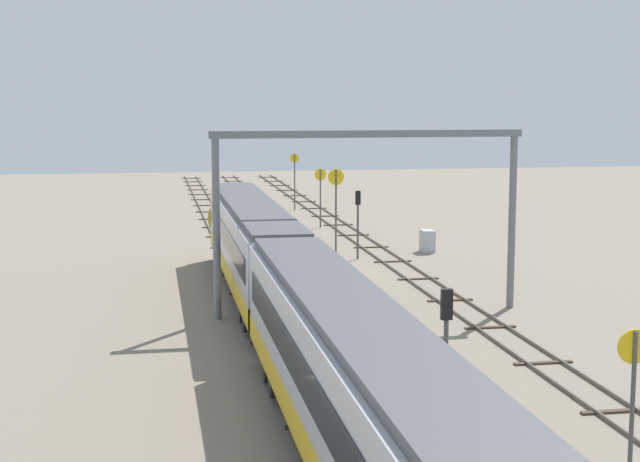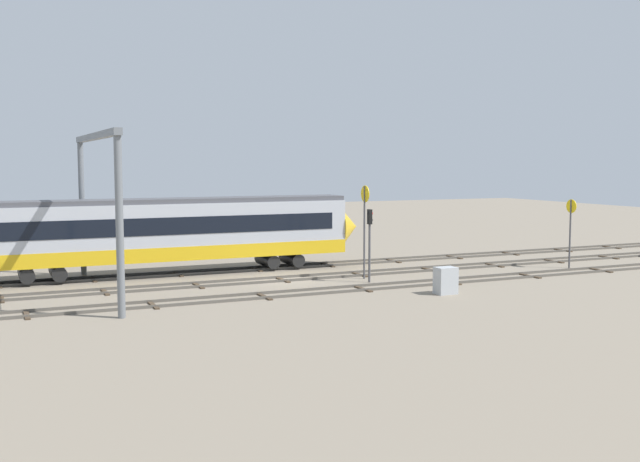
{
  "view_description": "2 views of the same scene",
  "coord_description": "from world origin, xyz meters",
  "px_view_note": "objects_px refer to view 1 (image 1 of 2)",
  "views": [
    {
      "loc": [
        -55.73,
        10.13,
        10.42
      ],
      "look_at": [
        3.95,
        -0.41,
        1.98
      ],
      "focal_mm": 54.11,
      "sensor_mm": 36.0,
      "label": 1
    },
    {
      "loc": [
        -16.58,
        -42.68,
        7.3
      ],
      "look_at": [
        3.77,
        2.61,
        2.69
      ],
      "focal_mm": 41.92,
      "sensor_mm": 36.0,
      "label": 2
    }
  ],
  "objects_px": {
    "overhead_gantry": "(369,181)",
    "speed_sign_mid_trackside": "(320,189)",
    "speed_sign_far_trackside": "(295,174)",
    "relay_cabinet": "(427,241)",
    "signal_light_trackside_approach": "(446,348)",
    "speed_sign_near_foreground": "(633,394)",
    "signal_light_trackside_departure": "(358,214)",
    "train": "(344,377)",
    "speed_sign_distant_end": "(336,200)"
  },
  "relations": [
    {
      "from": "train",
      "to": "relay_cabinet",
      "type": "bearing_deg",
      "value": -19.79
    },
    {
      "from": "speed_sign_mid_trackside",
      "to": "speed_sign_distant_end",
      "type": "bearing_deg",
      "value": 173.77
    },
    {
      "from": "overhead_gantry",
      "to": "speed_sign_far_trackside",
      "type": "height_order",
      "value": "overhead_gantry"
    },
    {
      "from": "speed_sign_far_trackside",
      "to": "signal_light_trackside_approach",
      "type": "distance_m",
      "value": 62.12
    },
    {
      "from": "train",
      "to": "speed_sign_far_trackside",
      "type": "distance_m",
      "value": 62.93
    },
    {
      "from": "signal_light_trackside_departure",
      "to": "speed_sign_distant_end",
      "type": "bearing_deg",
      "value": 75.06
    },
    {
      "from": "signal_light_trackside_approach",
      "to": "signal_light_trackside_departure",
      "type": "xyz_separation_m",
      "value": [
        34.18,
        -4.81,
        -0.3
      ]
    },
    {
      "from": "train",
      "to": "signal_light_trackside_approach",
      "type": "relative_size",
      "value": 15.16
    },
    {
      "from": "signal_light_trackside_departure",
      "to": "overhead_gantry",
      "type": "bearing_deg",
      "value": 169.56
    },
    {
      "from": "speed_sign_near_foreground",
      "to": "signal_light_trackside_approach",
      "type": "relative_size",
      "value": 0.95
    },
    {
      "from": "speed_sign_mid_trackside",
      "to": "speed_sign_far_trackside",
      "type": "bearing_deg",
      "value": 1.12
    },
    {
      "from": "speed_sign_distant_end",
      "to": "signal_light_trackside_approach",
      "type": "xyz_separation_m",
      "value": [
        -34.55,
        3.44,
        -0.64
      ]
    },
    {
      "from": "speed_sign_mid_trackside",
      "to": "relay_cabinet",
      "type": "bearing_deg",
      "value": -159.65
    },
    {
      "from": "speed_sign_mid_trackside",
      "to": "speed_sign_far_trackside",
      "type": "relative_size",
      "value": 0.9
    },
    {
      "from": "speed_sign_far_trackside",
      "to": "speed_sign_mid_trackside",
      "type": "bearing_deg",
      "value": -178.88
    },
    {
      "from": "train",
      "to": "speed_sign_distant_end",
      "type": "bearing_deg",
      "value": -10.6
    },
    {
      "from": "train",
      "to": "overhead_gantry",
      "type": "bearing_deg",
      "value": -14.81
    },
    {
      "from": "speed_sign_mid_trackside",
      "to": "relay_cabinet",
      "type": "xyz_separation_m",
      "value": [
        -13.44,
        -4.99,
        -2.37
      ]
    },
    {
      "from": "overhead_gantry",
      "to": "speed_sign_near_foreground",
      "type": "relative_size",
      "value": 3.22
    },
    {
      "from": "speed_sign_far_trackside",
      "to": "signal_light_trackside_departure",
      "type": "distance_m",
      "value": 27.75
    },
    {
      "from": "speed_sign_far_trackside",
      "to": "signal_light_trackside_approach",
      "type": "relative_size",
      "value": 1.06
    },
    {
      "from": "signal_light_trackside_approach",
      "to": "overhead_gantry",
      "type": "bearing_deg",
      "value": -5.98
    },
    {
      "from": "signal_light_trackside_departure",
      "to": "speed_sign_far_trackside",
      "type": "bearing_deg",
      "value": -0.07
    },
    {
      "from": "speed_sign_far_trackside",
      "to": "relay_cabinet",
      "type": "relative_size",
      "value": 3.51
    },
    {
      "from": "signal_light_trackside_departure",
      "to": "relay_cabinet",
      "type": "distance_m",
      "value": 6.02
    },
    {
      "from": "train",
      "to": "speed_sign_far_trackside",
      "type": "relative_size",
      "value": 14.32
    },
    {
      "from": "speed_sign_near_foreground",
      "to": "speed_sign_far_trackside",
      "type": "distance_m",
      "value": 66.43
    },
    {
      "from": "overhead_gantry",
      "to": "relay_cabinet",
      "type": "xyz_separation_m",
      "value": [
        17.46,
        -8.11,
        -5.68
      ]
    },
    {
      "from": "signal_light_trackside_departure",
      "to": "signal_light_trackside_approach",
      "type": "bearing_deg",
      "value": 171.99
    },
    {
      "from": "speed_sign_distant_end",
      "to": "train",
      "type": "bearing_deg",
      "value": 169.4
    },
    {
      "from": "overhead_gantry",
      "to": "speed_sign_mid_trackside",
      "type": "relative_size",
      "value": 3.19
    },
    {
      "from": "relay_cabinet",
      "to": "signal_light_trackside_approach",
      "type": "bearing_deg",
      "value": 164.43
    },
    {
      "from": "overhead_gantry",
      "to": "speed_sign_mid_trackside",
      "type": "bearing_deg",
      "value": -5.78
    },
    {
      "from": "signal_light_trackside_approach",
      "to": "speed_sign_far_trackside",
      "type": "bearing_deg",
      "value": -4.47
    },
    {
      "from": "train",
      "to": "speed_sign_mid_trackside",
      "type": "relative_size",
      "value": 15.84
    },
    {
      "from": "train",
      "to": "signal_light_trackside_departure",
      "type": "height_order",
      "value": "train"
    },
    {
      "from": "speed_sign_distant_end",
      "to": "speed_sign_mid_trackside",
      "type": "bearing_deg",
      "value": -6.23
    },
    {
      "from": "speed_sign_near_foreground",
      "to": "overhead_gantry",
      "type": "bearing_deg",
      "value": 3.72
    },
    {
      "from": "signal_light_trackside_approach",
      "to": "speed_sign_mid_trackside",
      "type": "bearing_deg",
      "value": -5.85
    },
    {
      "from": "speed_sign_distant_end",
      "to": "signal_light_trackside_departure",
      "type": "distance_m",
      "value": 1.7
    },
    {
      "from": "train",
      "to": "speed_sign_distant_end",
      "type": "height_order",
      "value": "speed_sign_distant_end"
    },
    {
      "from": "train",
      "to": "speed_sign_far_trackside",
      "type": "height_order",
      "value": "speed_sign_far_trackside"
    },
    {
      "from": "speed_sign_near_foreground",
      "to": "speed_sign_far_trackside",
      "type": "height_order",
      "value": "speed_sign_far_trackside"
    },
    {
      "from": "speed_sign_mid_trackside",
      "to": "relay_cabinet",
      "type": "height_order",
      "value": "speed_sign_mid_trackside"
    },
    {
      "from": "overhead_gantry",
      "to": "speed_sign_far_trackside",
      "type": "xyz_separation_m",
      "value": [
        43.23,
        -2.89,
        -3.09
      ]
    },
    {
      "from": "speed_sign_far_trackside",
      "to": "relay_cabinet",
      "type": "distance_m",
      "value": 26.43
    },
    {
      "from": "speed_sign_far_trackside",
      "to": "speed_sign_distant_end",
      "type": "height_order",
      "value": "speed_sign_distant_end"
    },
    {
      "from": "speed_sign_far_trackside",
      "to": "signal_light_trackside_approach",
      "type": "bearing_deg",
      "value": 175.53
    },
    {
      "from": "signal_light_trackside_departure",
      "to": "train",
      "type": "bearing_deg",
      "value": 167.12
    },
    {
      "from": "speed_sign_near_foreground",
      "to": "signal_light_trackside_departure",
      "type": "relative_size",
      "value": 1.06
    }
  ]
}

